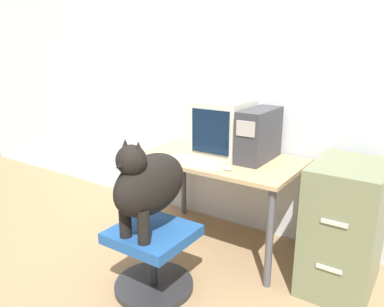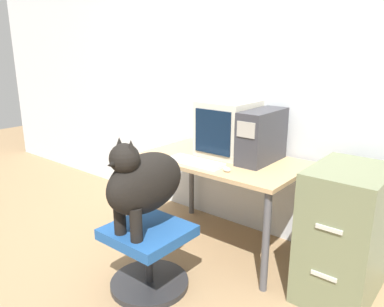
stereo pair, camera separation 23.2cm
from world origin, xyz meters
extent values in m
plane|color=#937551|center=(0.00, 0.00, 0.00)|extent=(12.00, 12.00, 0.00)
cube|color=silver|center=(0.00, 0.80, 1.30)|extent=(8.00, 0.05, 2.60)
cube|color=tan|center=(0.00, 0.37, 0.73)|extent=(1.24, 0.74, 0.03)
cylinder|color=#4C4C51|center=(-0.57, 0.05, 0.36)|extent=(0.05, 0.05, 0.71)
cylinder|color=#4C4C51|center=(0.57, 0.05, 0.36)|extent=(0.05, 0.05, 0.71)
cylinder|color=#4C4C51|center=(-0.57, 0.69, 0.36)|extent=(0.05, 0.05, 0.71)
cylinder|color=#4C4C51|center=(0.57, 0.69, 0.36)|extent=(0.05, 0.05, 0.71)
cube|color=beige|center=(-0.04, 0.51, 0.96)|extent=(0.39, 0.42, 0.43)
cube|color=black|center=(-0.04, 0.29, 0.96)|extent=(0.32, 0.01, 0.34)
cube|color=#333338|center=(0.27, 0.49, 0.94)|extent=(0.19, 0.46, 0.39)
cube|color=#9E998E|center=(0.27, 0.25, 1.02)|extent=(0.14, 0.01, 0.11)
cube|color=silver|center=(-0.08, 0.14, 0.75)|extent=(0.44, 0.15, 0.02)
cube|color=silver|center=(-0.08, 0.14, 0.77)|extent=(0.41, 0.12, 0.00)
ellipsoid|color=beige|center=(0.21, 0.12, 0.76)|extent=(0.06, 0.04, 0.04)
cylinder|color=#262628|center=(-0.05, -0.40, 0.02)|extent=(0.53, 0.53, 0.04)
cylinder|color=#262628|center=(-0.05, -0.40, 0.20)|extent=(0.05, 0.05, 0.33)
cube|color=#1E4C8C|center=(-0.05, -0.40, 0.40)|extent=(0.49, 0.48, 0.07)
ellipsoid|color=black|center=(-0.05, -0.40, 0.75)|extent=(0.27, 0.60, 0.39)
cylinder|color=black|center=(-0.13, -0.57, 0.54)|extent=(0.08, 0.08, 0.21)
cylinder|color=black|center=(0.02, -0.57, 0.54)|extent=(0.08, 0.08, 0.21)
sphere|color=black|center=(-0.05, -0.57, 0.95)|extent=(0.18, 0.18, 0.18)
cone|color=black|center=(-0.05, -0.65, 0.93)|extent=(0.08, 0.09, 0.08)
cone|color=black|center=(-0.10, -0.56, 1.02)|extent=(0.06, 0.06, 0.08)
cone|color=black|center=(0.00, -0.56, 1.02)|extent=(0.06, 0.06, 0.08)
torus|color=blue|center=(-0.05, -0.54, 0.88)|extent=(0.13, 0.13, 0.02)
cube|color=#6B7251|center=(0.97, 0.34, 0.43)|extent=(0.44, 0.60, 0.87)
cube|color=beige|center=(0.97, 0.03, 0.59)|extent=(0.15, 0.01, 0.02)
cube|color=beige|center=(0.97, 0.03, 0.28)|extent=(0.15, 0.01, 0.02)
camera|label=1|loc=(1.39, -2.07, 1.57)|focal=35.00mm
camera|label=2|loc=(1.58, -1.93, 1.57)|focal=35.00mm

